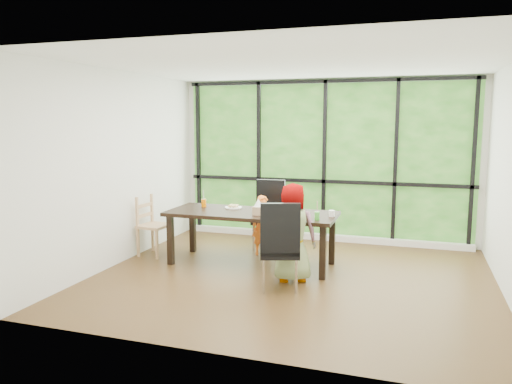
# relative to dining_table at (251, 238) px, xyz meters

# --- Properties ---
(ground) EXTENTS (5.00, 5.00, 0.00)m
(ground) POSITION_rel_dining_table_xyz_m (0.69, -0.42, -0.38)
(ground) COLOR black
(ground) RESTS_ON ground
(back_wall) EXTENTS (5.00, 0.00, 5.00)m
(back_wall) POSITION_rel_dining_table_xyz_m (0.69, 1.83, 0.98)
(back_wall) COLOR silver
(back_wall) RESTS_ON ground
(foliage_backdrop) EXTENTS (4.80, 0.02, 2.65)m
(foliage_backdrop) POSITION_rel_dining_table_xyz_m (0.69, 1.81, 0.98)
(foliage_backdrop) COLOR #1D4513
(foliage_backdrop) RESTS_ON back_wall
(window_mullions) EXTENTS (4.80, 0.06, 2.65)m
(window_mullions) POSITION_rel_dining_table_xyz_m (0.69, 1.77, 0.98)
(window_mullions) COLOR black
(window_mullions) RESTS_ON back_wall
(window_sill) EXTENTS (4.80, 0.12, 0.10)m
(window_sill) POSITION_rel_dining_table_xyz_m (0.69, 1.73, -0.33)
(window_sill) COLOR silver
(window_sill) RESTS_ON ground
(dining_table) EXTENTS (2.37, 0.94, 0.75)m
(dining_table) POSITION_rel_dining_table_xyz_m (0.00, 0.00, 0.00)
(dining_table) COLOR black
(dining_table) RESTS_ON ground
(chair_window_leather) EXTENTS (0.49, 0.49, 1.08)m
(chair_window_leather) POSITION_rel_dining_table_xyz_m (-0.02, 0.88, 0.17)
(chair_window_leather) COLOR black
(chair_window_leather) RESTS_ON ground
(chair_interior_leather) EXTENTS (0.58, 0.58, 1.08)m
(chair_interior_leather) POSITION_rel_dining_table_xyz_m (0.64, -0.87, 0.17)
(chair_interior_leather) COLOR black
(chair_interior_leather) RESTS_ON ground
(chair_end_beech) EXTENTS (0.44, 0.46, 0.90)m
(chair_end_beech) POSITION_rel_dining_table_xyz_m (-1.54, -0.00, 0.08)
(chair_end_beech) COLOR tan
(chair_end_beech) RESTS_ON ground
(child_toddler) EXTENTS (0.39, 0.33, 0.90)m
(child_toddler) POSITION_rel_dining_table_xyz_m (0.00, 0.55, 0.08)
(child_toddler) COLOR orange
(child_toddler) RESTS_ON ground
(child_older) EXTENTS (0.71, 0.58, 1.25)m
(child_older) POSITION_rel_dining_table_xyz_m (0.70, -0.52, 0.25)
(child_older) COLOR slate
(child_older) RESTS_ON ground
(placemat) EXTENTS (0.45, 0.33, 0.01)m
(placemat) POSITION_rel_dining_table_xyz_m (0.62, -0.21, 0.38)
(placemat) COLOR tan
(placemat) RESTS_ON dining_table
(plate_far) EXTENTS (0.25, 0.25, 0.02)m
(plate_far) POSITION_rel_dining_table_xyz_m (-0.35, 0.21, 0.38)
(plate_far) COLOR white
(plate_far) RESTS_ON dining_table
(plate_near) EXTENTS (0.21, 0.21, 0.01)m
(plate_near) POSITION_rel_dining_table_xyz_m (0.61, -0.21, 0.38)
(plate_near) COLOR white
(plate_near) RESTS_ON dining_table
(orange_cup) EXTENTS (0.07, 0.07, 0.11)m
(orange_cup) POSITION_rel_dining_table_xyz_m (-0.80, 0.18, 0.43)
(orange_cup) COLOR orange
(orange_cup) RESTS_ON dining_table
(green_cup) EXTENTS (0.07, 0.07, 0.10)m
(green_cup) POSITION_rel_dining_table_xyz_m (0.98, -0.26, 0.43)
(green_cup) COLOR green
(green_cup) RESTS_ON dining_table
(white_mug) EXTENTS (0.08, 0.08, 0.08)m
(white_mug) POSITION_rel_dining_table_xyz_m (1.12, 0.03, 0.42)
(white_mug) COLOR white
(white_mug) RESTS_ON dining_table
(tissue_box) EXTENTS (0.13, 0.13, 0.11)m
(tissue_box) POSITION_rel_dining_table_xyz_m (0.15, -0.17, 0.43)
(tissue_box) COLOR tan
(tissue_box) RESTS_ON dining_table
(crepe_rolls_far) EXTENTS (0.15, 0.12, 0.04)m
(crepe_rolls_far) POSITION_rel_dining_table_xyz_m (-0.35, 0.21, 0.41)
(crepe_rolls_far) COLOR tan
(crepe_rolls_far) RESTS_ON plate_far
(crepe_rolls_near) EXTENTS (0.15, 0.12, 0.04)m
(crepe_rolls_near) POSITION_rel_dining_table_xyz_m (0.61, -0.21, 0.41)
(crepe_rolls_near) COLOR tan
(crepe_rolls_near) RESTS_ON plate_near
(straw_white) EXTENTS (0.01, 0.04, 0.20)m
(straw_white) POSITION_rel_dining_table_xyz_m (-0.80, 0.18, 0.53)
(straw_white) COLOR white
(straw_white) RESTS_ON orange_cup
(straw_pink) EXTENTS (0.01, 0.04, 0.20)m
(straw_pink) POSITION_rel_dining_table_xyz_m (0.98, -0.26, 0.52)
(straw_pink) COLOR pink
(straw_pink) RESTS_ON green_cup
(tissue) EXTENTS (0.12, 0.12, 0.11)m
(tissue) POSITION_rel_dining_table_xyz_m (0.15, -0.17, 0.54)
(tissue) COLOR white
(tissue) RESTS_ON tissue_box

